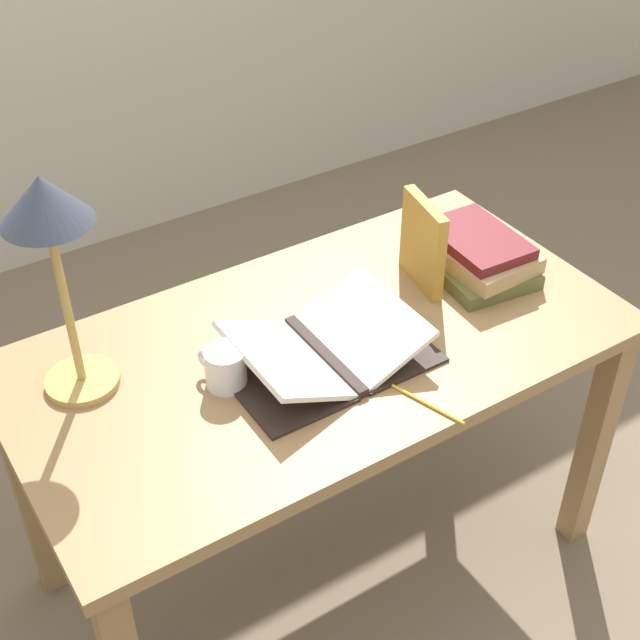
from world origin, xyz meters
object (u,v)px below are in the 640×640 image
at_px(book_stack_tall, 476,254).
at_px(coffee_mug, 225,367).
at_px(open_book, 325,349).
at_px(reading_lamp, 49,227).
at_px(book_standing_upright, 423,244).
at_px(pencil, 427,404).

relative_size(book_stack_tall, coffee_mug, 2.70).
height_order(open_book, reading_lamp, reading_lamp).
distance_m(book_stack_tall, coffee_mug, 0.70).
distance_m(book_standing_upright, reading_lamp, 0.86).
bearing_deg(coffee_mug, reading_lamp, 147.42).
distance_m(open_book, book_stack_tall, 0.49).
bearing_deg(coffee_mug, open_book, -11.94).
distance_m(reading_lamp, pencil, 0.80).
relative_size(book_stack_tall, pencil, 1.77).
xyz_separation_m(reading_lamp, coffee_mug, (0.25, -0.16, -0.34)).
distance_m(open_book, reading_lamp, 0.62).
height_order(open_book, coffee_mug, open_book).
relative_size(open_book, reading_lamp, 0.91).
bearing_deg(reading_lamp, coffee_mug, -32.58).
bearing_deg(reading_lamp, open_book, -23.82).
distance_m(open_book, book_standing_upright, 0.37).
bearing_deg(coffee_mug, pencil, -41.94).
height_order(book_standing_upright, pencil, book_standing_upright).
bearing_deg(book_stack_tall, book_standing_upright, 166.58).
relative_size(open_book, pencil, 2.59).
xyz_separation_m(book_stack_tall, pencil, (-0.39, -0.32, -0.04)).
bearing_deg(open_book, book_stack_tall, 9.49).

